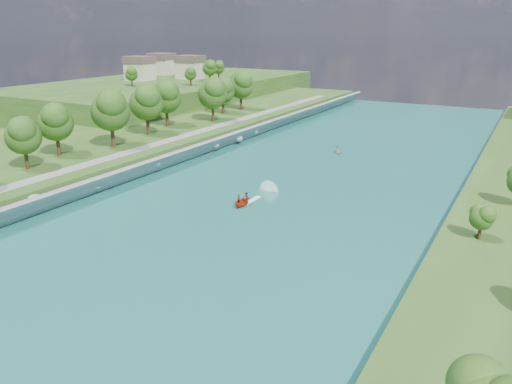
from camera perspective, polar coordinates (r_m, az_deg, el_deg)
The scene contains 11 objects.
ground at distance 68.17m, azimuth -5.38°, elevation -4.92°, with size 260.00×260.00×0.00m, color #2D5119.
river_water at distance 84.24m, azimuth 2.34°, elevation -0.25°, with size 55.00×240.00×0.10m, color #196057.
berm_west at distance 114.56m, azimuth -20.58°, elevation 4.44°, with size 45.00×240.00×3.50m, color #2D5119.
ridge_west at distance 189.66m, azimuth -9.82°, elevation 11.19°, with size 60.00×120.00×9.00m, color #2D5119.
riprap_bank at distance 96.89m, azimuth -11.72°, elevation 2.93°, with size 4.88×236.00×4.05m.
riverside_path at distance 101.63m, azimuth -14.22°, elevation 4.47°, with size 3.00×200.00×0.10m, color gray.
ridge_houses at distance 196.60m, azimuth -10.46°, elevation 13.97°, with size 29.50×29.50×8.40m.
trees_west at distance 101.74m, azimuth -19.89°, elevation 7.56°, with size 14.37×149.73×13.98m.
trees_ridge at distance 176.50m, azimuth -7.11°, elevation 13.58°, with size 19.32×37.95×8.86m.
motorboat at distance 79.88m, azimuth -0.82°, elevation -0.79°, with size 3.60×18.62×2.15m.
raft at distance 113.41m, azimuth 9.27°, elevation 4.57°, with size 3.35×3.68×1.61m.
Camera 1 is at (36.15, -51.31, 26.61)m, focal length 35.00 mm.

